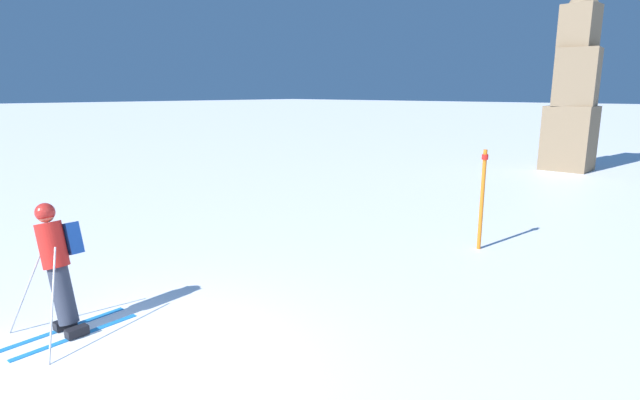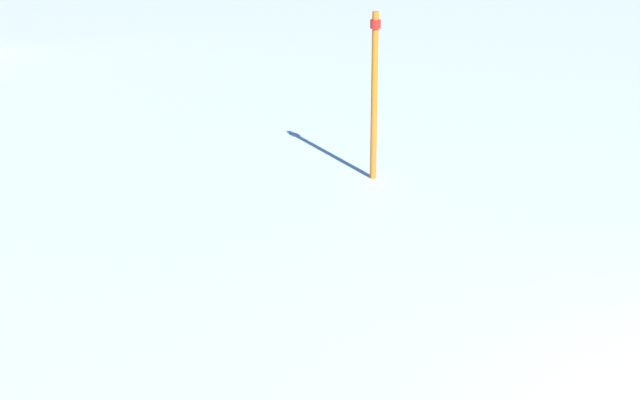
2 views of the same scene
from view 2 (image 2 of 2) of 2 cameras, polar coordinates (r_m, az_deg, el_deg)
The scene contains 1 object.
trail_marker at distance 13.15m, azimuth 2.92°, elevation 5.93°, with size 0.13×0.13×2.09m.
Camera 2 is at (-6.70, -2.98, 3.99)m, focal length 60.00 mm.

